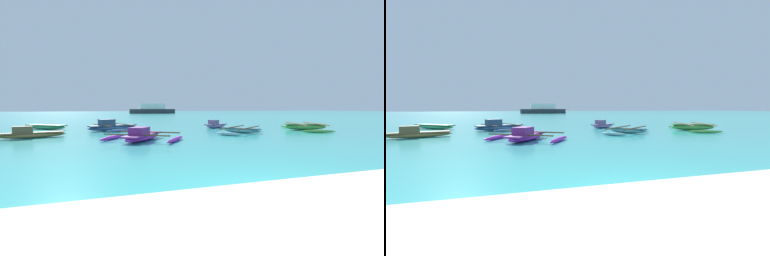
% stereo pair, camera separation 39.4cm
% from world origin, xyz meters
% --- Properties ---
extents(ground_plane, '(240.00, 240.00, 0.00)m').
position_xyz_m(ground_plane, '(0.00, 0.00, 0.00)').
color(ground_plane, '#38ADA8').
extents(moored_boat_0, '(4.20, 3.94, 0.38)m').
position_xyz_m(moored_boat_0, '(5.11, 11.20, 0.18)').
color(moored_boat_0, '#6DADB9').
rests_on(moored_boat_0, ground_plane).
extents(moored_boat_1, '(3.30, 1.42, 0.64)m').
position_xyz_m(moored_boat_1, '(-6.93, 12.17, 0.23)').
color(moored_boat_1, olive).
rests_on(moored_boat_1, ground_plane).
extents(moored_boat_2, '(4.24, 3.87, 0.69)m').
position_xyz_m(moored_boat_2, '(-1.41, 9.27, 0.23)').
color(moored_boat_2, '#B02BBD').
rests_on(moored_boat_2, ground_plane).
extents(moored_boat_3, '(3.43, 3.04, 0.34)m').
position_xyz_m(moored_boat_3, '(-7.44, 18.34, 0.19)').
color(moored_boat_3, '#3EA966').
rests_on(moored_boat_3, ground_plane).
extents(moored_boat_4, '(2.36, 1.70, 0.64)m').
position_xyz_m(moored_boat_4, '(5.23, 15.62, 0.23)').
color(moored_boat_4, '#AF86D6').
rests_on(moored_boat_4, ground_plane).
extents(moored_boat_5, '(3.64, 3.96, 0.80)m').
position_xyz_m(moored_boat_5, '(-2.74, 15.65, 0.27)').
color(moored_boat_5, '#3B6094').
rests_on(moored_boat_5, ground_plane).
extents(moored_boat_6, '(3.68, 5.07, 0.50)m').
position_xyz_m(moored_boat_6, '(10.61, 11.72, 0.24)').
color(moored_boat_6, '#57AD4B').
rests_on(moored_boat_6, ground_plane).
extents(distant_ferry, '(12.56, 2.76, 2.76)m').
position_xyz_m(distant_ferry, '(9.00, 69.16, 1.12)').
color(distant_ferry, '#2D333D').
rests_on(distant_ferry, ground_plane).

